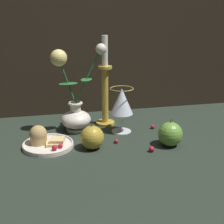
% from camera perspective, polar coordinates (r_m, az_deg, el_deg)
% --- Properties ---
extents(ground_plane, '(2.40, 2.40, 0.00)m').
position_cam_1_polar(ground_plane, '(1.12, -0.63, -5.15)').
color(ground_plane, '#232D23').
rests_on(ground_plane, ground).
extents(vase, '(0.20, 0.11, 0.33)m').
position_cam_1_polar(vase, '(1.18, -6.87, 1.21)').
color(vase, silver).
rests_on(vase, ground_plane).
extents(plate_with_pastries, '(0.17, 0.17, 0.07)m').
position_cam_1_polar(plate_with_pastries, '(1.09, -12.16, -5.20)').
color(plate_with_pastries, silver).
rests_on(plate_with_pastries, ground_plane).
extents(wine_glass, '(0.09, 0.09, 0.17)m').
position_cam_1_polar(wine_glass, '(1.16, 1.79, 1.68)').
color(wine_glass, silver).
rests_on(wine_glass, ground_plane).
extents(candlestick, '(0.07, 0.07, 0.36)m').
position_cam_1_polar(candlestick, '(1.23, -1.28, 4.20)').
color(candlestick, gold).
rests_on(candlestick, ground_plane).
extents(apple_beside_vase, '(0.08, 0.08, 0.10)m').
position_cam_1_polar(apple_beside_vase, '(1.08, 10.59, -3.98)').
color(apple_beside_vase, '#669938').
rests_on(apple_beside_vase, ground_plane).
extents(apple_near_glass, '(0.08, 0.08, 0.09)m').
position_cam_1_polar(apple_near_glass, '(1.04, -3.64, -4.66)').
color(apple_near_glass, '#B2932D').
rests_on(apple_near_glass, ground_plane).
extents(berry_near_plate, '(0.02, 0.02, 0.02)m').
position_cam_1_polar(berry_near_plate, '(1.23, 7.45, -2.70)').
color(berry_near_plate, '#AD192D').
rests_on(berry_near_plate, ground_plane).
extents(berry_front_center, '(0.02, 0.02, 0.02)m').
position_cam_1_polar(berry_front_center, '(1.04, 7.24, -6.73)').
color(berry_front_center, '#AD192D').
rests_on(berry_front_center, ground_plane).
extents(berry_by_glass_stem, '(0.01, 0.01, 0.01)m').
position_cam_1_polar(berry_by_glass_stem, '(1.09, 0.77, -5.35)').
color(berry_by_glass_stem, '#AD192D').
rests_on(berry_by_glass_stem, ground_plane).
extents(berry_under_candlestick, '(0.01, 0.01, 0.01)m').
position_cam_1_polar(berry_under_candlestick, '(1.14, -4.51, -4.47)').
color(berry_under_candlestick, '#AD192D').
rests_on(berry_under_candlestick, ground_plane).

